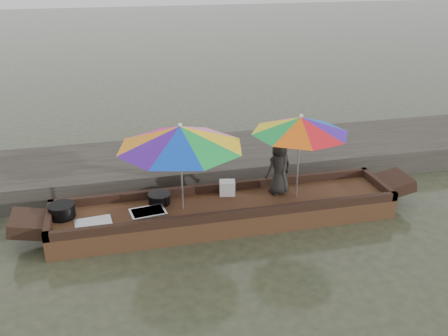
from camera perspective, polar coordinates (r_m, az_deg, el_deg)
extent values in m
plane|color=#303324|center=(8.95, 0.15, -6.14)|extent=(80.00, 80.00, 0.00)
cube|color=#2D2B26|center=(10.77, -2.63, 0.64)|extent=(22.00, 2.20, 0.50)
cube|color=#362416|center=(8.86, 0.15, -5.15)|extent=(6.01, 1.20, 0.35)
cylinder|color=black|center=(8.75, -18.05, -4.69)|extent=(0.43, 0.43, 0.23)
cube|color=silver|center=(8.48, -8.69, -5.17)|extent=(0.63, 0.48, 0.09)
cube|color=silver|center=(8.37, -14.70, -6.22)|extent=(0.62, 0.46, 0.06)
cylinder|color=black|center=(8.84, -7.40, -3.52)|extent=(0.38, 0.38, 0.18)
cube|color=silver|center=(9.08, 0.37, -2.27)|extent=(0.32, 0.27, 0.26)
imported|color=black|center=(9.02, 6.33, 0.12)|extent=(0.58, 0.47, 1.03)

